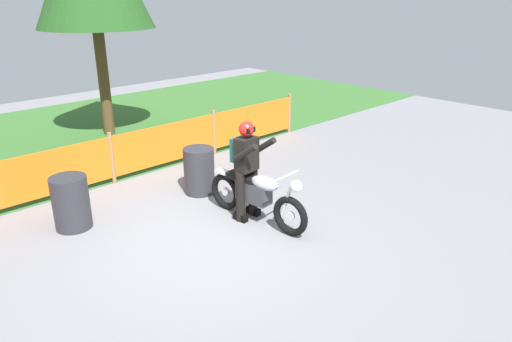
{
  "coord_description": "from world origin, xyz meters",
  "views": [
    {
      "loc": [
        -4.0,
        -5.26,
        3.65
      ],
      "look_at": [
        0.91,
        -0.13,
        0.9
      ],
      "focal_mm": 33.1,
      "sensor_mm": 36.0,
      "label": 1
    }
  ],
  "objects_px": {
    "oil_drum": "(71,203)",
    "rider_lead": "(246,165)",
    "motorcycle_lead": "(257,195)",
    "spare_drum": "(199,171)"
  },
  "relations": [
    {
      "from": "motorcycle_lead",
      "to": "rider_lead",
      "type": "distance_m",
      "value": 0.52
    },
    {
      "from": "motorcycle_lead",
      "to": "spare_drum",
      "type": "distance_m",
      "value": 1.62
    },
    {
      "from": "oil_drum",
      "to": "spare_drum",
      "type": "bearing_deg",
      "value": -6.89
    },
    {
      "from": "motorcycle_lead",
      "to": "rider_lead",
      "type": "height_order",
      "value": "rider_lead"
    },
    {
      "from": "rider_lead",
      "to": "spare_drum",
      "type": "xyz_separation_m",
      "value": [
        0.07,
        1.4,
        -0.51
      ]
    },
    {
      "from": "spare_drum",
      "to": "rider_lead",
      "type": "bearing_deg",
      "value": -92.86
    },
    {
      "from": "oil_drum",
      "to": "rider_lead",
      "type": "bearing_deg",
      "value": -36.31
    },
    {
      "from": "spare_drum",
      "to": "motorcycle_lead",
      "type": "bearing_deg",
      "value": -91.75
    },
    {
      "from": "rider_lead",
      "to": "oil_drum",
      "type": "relative_size",
      "value": 1.92
    },
    {
      "from": "motorcycle_lead",
      "to": "rider_lead",
      "type": "relative_size",
      "value": 1.24
    }
  ]
}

